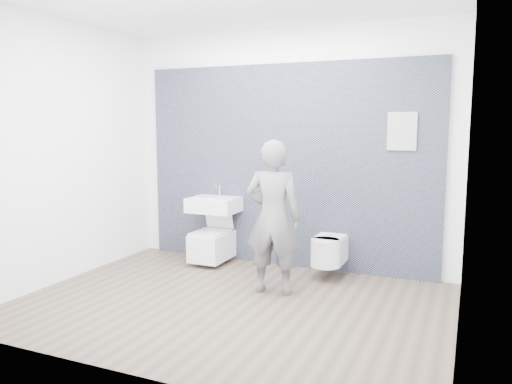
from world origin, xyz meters
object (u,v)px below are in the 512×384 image
at_px(washbasin, 214,204).
at_px(visitor, 273,217).
at_px(toilet_square, 212,244).
at_px(toilet_rounded, 328,251).

distance_m(washbasin, visitor, 1.32).
xyz_separation_m(toilet_square, visitor, (1.08, -0.71, 0.53)).
bearing_deg(toilet_square, toilet_rounded, -0.07).
height_order(washbasin, toilet_rounded, washbasin).
relative_size(toilet_square, toilet_rounded, 1.35).
bearing_deg(toilet_rounded, visitor, -118.33).
xyz_separation_m(washbasin, visitor, (1.08, -0.76, 0.05)).
relative_size(toilet_rounded, visitor, 0.36).
distance_m(washbasin, toilet_square, 0.49).
xyz_separation_m(toilet_square, toilet_rounded, (1.46, -0.00, 0.06)).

